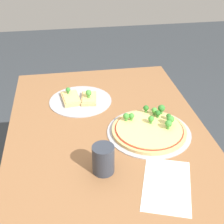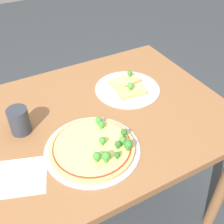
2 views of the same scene
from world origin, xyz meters
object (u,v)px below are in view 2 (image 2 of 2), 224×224
(pizza_tray_whole, at_px, (94,147))
(drinking_cup, at_px, (19,121))
(dining_table, at_px, (88,134))
(pizza_tray_slice, at_px, (128,87))

(pizza_tray_whole, distance_m, drinking_cup, 0.32)
(dining_table, relative_size, drinking_cup, 11.12)
(pizza_tray_slice, bearing_deg, dining_table, 20.77)
(dining_table, xyz_separation_m, pizza_tray_whole, (0.05, 0.18, 0.11))
(dining_table, relative_size, pizza_tray_whole, 3.41)
(pizza_tray_whole, height_order, drinking_cup, drinking_cup)
(pizza_tray_whole, distance_m, pizza_tray_slice, 0.43)
(drinking_cup, bearing_deg, pizza_tray_slice, -174.78)
(pizza_tray_whole, xyz_separation_m, drinking_cup, (0.21, -0.23, 0.04))
(dining_table, height_order, pizza_tray_whole, pizza_tray_whole)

